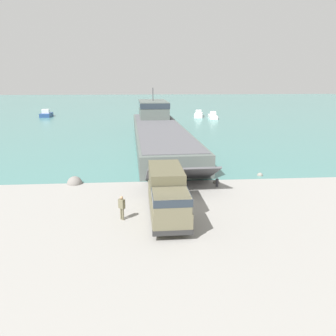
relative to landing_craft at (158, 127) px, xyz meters
name	(u,v)px	position (x,y,z in m)	size (l,w,h in m)	color
ground_plane	(176,205)	(0.03, -29.02, -1.92)	(240.00, 240.00, 0.00)	gray
water_surface	(149,106)	(0.03, 67.10, -1.91)	(240.00, 180.00, 0.01)	#477F7A
landing_craft	(158,127)	(0.00, 0.00, 0.00)	(8.67, 43.40, 7.82)	#56605B
military_truck	(167,194)	(-0.80, -31.17, -0.24)	(2.57, 7.30, 3.29)	#6B664C
soldier_on_ramp	(122,206)	(-3.95, -31.45, -0.92)	(0.49, 0.47, 1.72)	#6B664C
moored_boat_a	(199,114)	(11.95, 31.07, -1.33)	(3.36, 7.39, 1.78)	white
moored_boat_b	(213,116)	(14.78, 26.99, -1.33)	(2.58, 6.21, 1.76)	white
moored_boat_c	(46,114)	(-27.03, 34.30, -1.27)	(2.75, 5.16, 1.94)	navy
mooring_bollard	(217,182)	(4.16, -24.88, -1.50)	(0.29, 0.29, 0.77)	#333338
shoreline_rock_a	(75,184)	(-8.80, -23.04, -1.92)	(1.40, 1.40, 1.40)	gray
shoreline_rock_b	(216,183)	(4.33, -23.87, -1.92)	(0.64, 0.64, 0.64)	#66605B
shoreline_rock_c	(260,176)	(9.25, -21.78, -1.92)	(0.57, 0.57, 0.57)	gray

